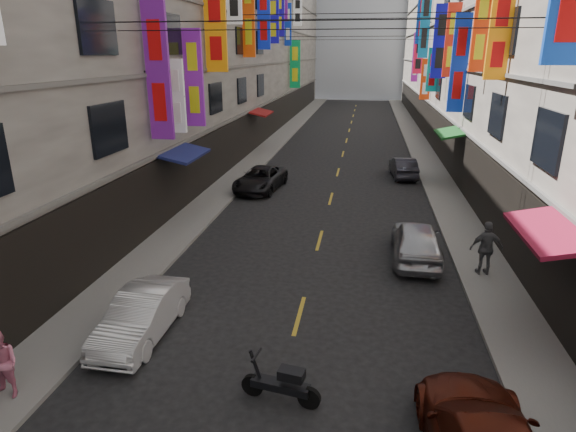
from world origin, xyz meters
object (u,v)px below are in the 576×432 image
(car_left_far, at_px, (260,179))
(scooter_crossing, at_px, (282,384))
(scooter_far_right, at_px, (420,241))
(car_right_far, at_px, (403,167))
(car_right_mid, at_px, (416,241))
(car_left_mid, at_px, (142,315))
(pedestrian_rfar, at_px, (486,248))
(pedestrian_lfar, at_px, (1,365))

(car_left_far, bearing_deg, scooter_crossing, -69.51)
(car_left_far, bearing_deg, scooter_far_right, -37.69)
(scooter_far_right, xyz_separation_m, car_left_far, (-7.87, 7.69, 0.18))
(scooter_far_right, distance_m, car_right_far, 11.92)
(scooter_crossing, height_order, car_right_mid, car_right_mid)
(scooter_crossing, xyz_separation_m, car_left_mid, (-4.13, 1.97, 0.18))
(car_left_far, relative_size, pedestrian_rfar, 2.41)
(pedestrian_lfar, xyz_separation_m, pedestrian_rfar, (11.60, 8.11, 0.14))
(car_right_far, relative_size, pedestrian_rfar, 2.00)
(scooter_far_right, distance_m, car_right_mid, 0.80)
(scooter_far_right, bearing_deg, scooter_crossing, 54.26)
(scooter_far_right, bearing_deg, pedestrian_rfar, 122.39)
(car_left_mid, xyz_separation_m, pedestrian_rfar, (9.81, 5.22, 0.43))
(car_left_mid, relative_size, car_left_far, 0.84)
(scooter_crossing, height_order, car_left_far, car_left_far)
(scooter_far_right, distance_m, car_left_mid, 10.60)
(car_left_mid, bearing_deg, car_left_far, 90.59)
(car_right_far, bearing_deg, car_right_mid, 83.20)
(scooter_far_right, xyz_separation_m, pedestrian_rfar, (1.94, -1.89, 0.61))
(scooter_far_right, height_order, car_right_far, car_right_far)
(scooter_crossing, distance_m, pedestrian_lfar, 6.01)
(scooter_far_right, height_order, pedestrian_rfar, pedestrian_rfar)
(scooter_far_right, xyz_separation_m, car_right_mid, (-0.20, -0.72, 0.29))
(pedestrian_lfar, bearing_deg, pedestrian_rfar, 41.04)
(car_left_mid, distance_m, car_right_far, 20.65)
(car_right_far, bearing_deg, pedestrian_lfar, 60.67)
(scooter_far_right, height_order, car_left_mid, car_left_mid)
(car_left_far, distance_m, car_right_far, 9.05)
(car_left_mid, height_order, car_left_far, car_left_far)
(car_left_mid, bearing_deg, car_right_far, 67.79)
(scooter_far_right, bearing_deg, car_left_far, -57.69)
(scooter_crossing, relative_size, pedestrian_rfar, 0.96)
(car_right_far, relative_size, pedestrian_lfar, 2.34)
(car_right_far, bearing_deg, car_left_mid, 61.93)
(scooter_far_right, relative_size, car_left_mid, 0.47)
(scooter_far_right, relative_size, car_left_far, 0.40)
(scooter_far_right, distance_m, pedestrian_lfar, 13.91)
(car_right_far, xyz_separation_m, pedestrian_lfar, (-9.79, -21.93, 0.30))
(car_left_mid, distance_m, pedestrian_lfar, 3.42)
(pedestrian_lfar, bearing_deg, car_right_mid, 50.56)
(car_right_mid, distance_m, pedestrian_lfar, 13.25)
(scooter_far_right, xyz_separation_m, car_right_far, (0.13, 11.92, 0.17))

